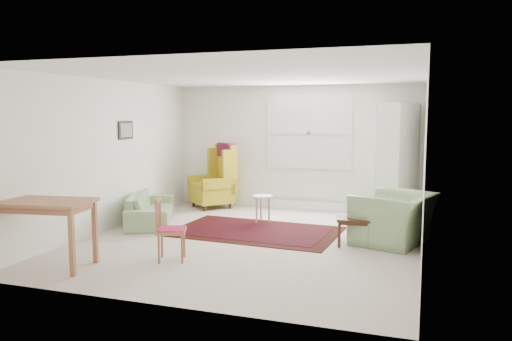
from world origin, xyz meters
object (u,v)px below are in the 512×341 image
(wingback_chair, at_px, (211,176))
(desk, at_px, (38,234))
(desk_chair, at_px, (171,229))
(stool, at_px, (262,209))
(sofa, at_px, (151,202))
(coffee_table, at_px, (354,231))
(armchair, at_px, (394,213))
(cabinet, at_px, (398,162))

(wingback_chair, xyz_separation_m, desk, (-0.45, -4.40, -0.24))
(desk_chair, bearing_deg, stool, -30.85)
(sofa, xyz_separation_m, wingback_chair, (0.45, 1.66, 0.30))
(desk, xyz_separation_m, desk_chair, (1.46, 0.79, -0.01))
(coffee_table, height_order, stool, stool)
(stool, bearing_deg, sofa, -161.50)
(sofa, relative_size, desk_chair, 2.14)
(sofa, bearing_deg, armchair, -115.91)
(armchair, relative_size, coffee_table, 2.27)
(wingback_chair, height_order, desk, wingback_chair)
(sofa, height_order, wingback_chair, wingback_chair)
(wingback_chair, distance_m, desk_chair, 3.76)
(wingback_chair, relative_size, stool, 2.69)
(sofa, bearing_deg, desk, 155.45)
(sofa, bearing_deg, desk_chair, -167.72)
(coffee_table, height_order, cabinet, cabinet)
(stool, bearing_deg, wingback_chair, 144.33)
(sofa, distance_m, cabinet, 4.54)
(cabinet, bearing_deg, sofa, -135.49)
(sofa, distance_m, stool, 2.00)
(coffee_table, bearing_deg, desk, -146.93)
(stool, relative_size, cabinet, 0.23)
(desk, relative_size, desk_chair, 1.60)
(stool, xyz_separation_m, cabinet, (2.26, 1.08, 0.82))
(armchair, height_order, cabinet, cabinet)
(sofa, bearing_deg, stool, -96.05)
(sofa, height_order, desk, desk)
(cabinet, bearing_deg, desk_chair, -104.15)
(stool, distance_m, cabinet, 2.63)
(armchair, relative_size, desk_chair, 1.37)
(armchair, bearing_deg, sofa, -73.03)
(stool, bearing_deg, armchair, -17.59)
(coffee_table, xyz_separation_m, desk, (-3.65, -2.37, 0.22))
(armchair, relative_size, cabinet, 0.55)
(desk, bearing_deg, sofa, 90.00)
(wingback_chair, bearing_deg, sofa, -64.45)
(wingback_chair, xyz_separation_m, stool, (1.44, -1.03, -0.42))
(armchair, xyz_separation_m, desk, (-4.20, -2.64, -0.02))
(sofa, xyz_separation_m, coffee_table, (3.65, -0.37, -0.16))
(desk, bearing_deg, desk_chair, 28.33)
(desk_chair, bearing_deg, sofa, 15.39)
(coffee_table, height_order, desk, desk)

